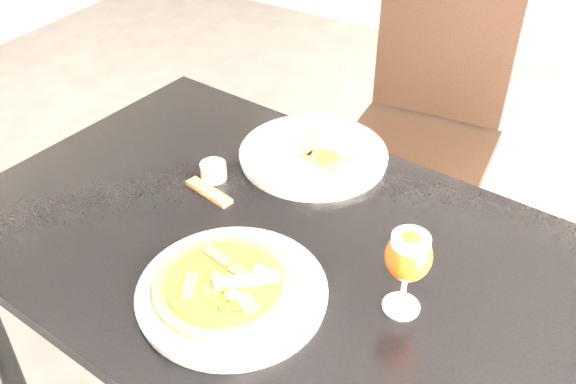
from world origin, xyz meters
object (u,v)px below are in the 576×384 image
Objects in this scene: chair_far at (423,128)px; pizza at (225,284)px; beer_glass at (409,257)px; dining_table at (265,270)px.

chair_far reaches higher than pizza.
chair_far is 1.04m from beer_glass.
dining_table is 1.33× the size of chair_far.
chair_far reaches higher than beer_glass.
pizza is 1.52× the size of beer_glass.
chair_far is 3.85× the size of pizza.
dining_table is 0.91m from chair_far.
pizza is 0.32m from beer_glass.
dining_table is 7.80× the size of beer_glass.
dining_table is 0.37m from beer_glass.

